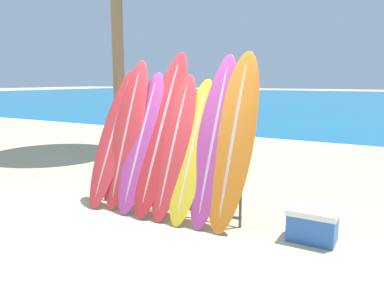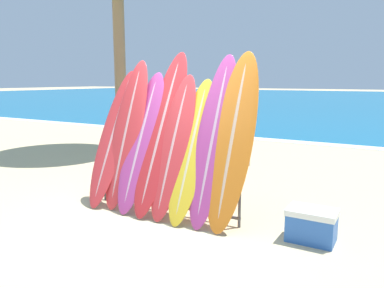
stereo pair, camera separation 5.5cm
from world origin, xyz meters
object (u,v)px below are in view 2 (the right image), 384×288
(surfboard_rack, at_px, (165,181))
(cooler_box, at_px, (312,225))
(surfboard_slot_6, at_px, (214,138))
(surfboard_slot_7, at_px, (233,139))
(surfboard_slot_2, at_px, (141,140))
(person_mid_beach, at_px, (247,129))
(surfboard_slot_3, at_px, (162,131))
(person_near_water, at_px, (211,121))
(surfboard_slot_4, at_px, (174,145))
(surfboard_slot_5, at_px, (192,149))
(surfboard_slot_1, at_px, (127,133))
(surfboard_slot_0, at_px, (113,137))

(surfboard_rack, distance_m, cooler_box, 2.13)
(surfboard_slot_6, height_order, surfboard_slot_7, surfboard_slot_7)
(surfboard_slot_2, distance_m, person_mid_beach, 3.38)
(surfboard_slot_3, relative_size, person_near_water, 1.49)
(person_mid_beach, relative_size, cooler_box, 2.71)
(surfboard_rack, height_order, surfboard_slot_4, surfboard_slot_4)
(surfboard_slot_5, height_order, person_near_water, surfboard_slot_5)
(surfboard_slot_1, bearing_deg, cooler_box, -0.38)
(surfboard_slot_1, bearing_deg, surfboard_rack, -4.78)
(person_near_water, relative_size, cooler_box, 2.77)
(surfboard_slot_2, relative_size, surfboard_slot_6, 0.90)
(surfboard_slot_1, xyz_separation_m, surfboard_slot_6, (1.49, 0.03, 0.03))
(surfboard_slot_2, xyz_separation_m, cooler_box, (2.56, 0.00, -0.84))
(surfboard_rack, distance_m, surfboard_slot_0, 1.17)
(surfboard_slot_5, relative_size, person_mid_beach, 1.26)
(surfboard_rack, xyz_separation_m, surfboard_slot_3, (-0.14, 0.13, 0.72))
(surfboard_rack, xyz_separation_m, surfboard_slot_1, (-0.74, 0.06, 0.65))
(surfboard_slot_0, relative_size, cooler_box, 3.64)
(surfboard_slot_4, bearing_deg, surfboard_slot_0, 178.58)
(surfboard_slot_4, distance_m, person_near_water, 4.65)
(surfboard_slot_7, bearing_deg, surfboard_slot_2, -178.29)
(person_near_water, bearing_deg, surfboard_rack, -28.99)
(surfboard_slot_2, bearing_deg, cooler_box, 0.01)
(surfboard_slot_5, bearing_deg, surfboard_slot_1, 178.36)
(person_mid_beach, bearing_deg, surfboard_slot_3, -165.88)
(surfboard_slot_2, relative_size, cooler_box, 3.59)
(surfboard_slot_2, xyz_separation_m, surfboard_slot_3, (0.31, 0.08, 0.16))
(surfboard_slot_2, bearing_deg, person_mid_beach, 83.56)
(surfboard_slot_5, bearing_deg, person_near_water, 113.87)
(surfboard_slot_1, distance_m, surfboard_slot_5, 1.19)
(surfboard_rack, xyz_separation_m, surfboard_slot_2, (-0.45, 0.04, 0.56))
(surfboard_rack, relative_size, surfboard_slot_5, 1.22)
(surfboard_slot_6, bearing_deg, surfboard_slot_1, -178.95)
(surfboard_slot_6, distance_m, person_near_water, 4.85)
(person_near_water, bearing_deg, surfboard_slot_2, -34.30)
(person_near_water, bearing_deg, surfboard_slot_6, -20.25)
(surfboard_slot_2, bearing_deg, surfboard_rack, -5.43)
(surfboard_rack, relative_size, surfboard_slot_4, 1.18)
(surfboard_slot_4, bearing_deg, person_mid_beach, 93.64)
(cooler_box, bearing_deg, surfboard_slot_6, 178.06)
(surfboard_slot_2, height_order, person_mid_beach, surfboard_slot_2)
(surfboard_slot_2, relative_size, person_near_water, 1.30)
(surfboard_slot_5, relative_size, surfboard_slot_6, 0.85)
(surfboard_slot_5, bearing_deg, surfboard_slot_4, 179.76)
(surfboard_slot_4, bearing_deg, surfboard_rack, -168.26)
(surfboard_slot_4, xyz_separation_m, surfboard_slot_5, (0.30, -0.00, -0.03))
(surfboard_slot_1, xyz_separation_m, person_mid_beach, (0.67, 3.33, -0.28))
(surfboard_slot_5, height_order, surfboard_slot_7, surfboard_slot_7)
(surfboard_slot_6, height_order, cooler_box, surfboard_slot_6)
(surfboard_rack, relative_size, surfboard_slot_0, 1.14)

